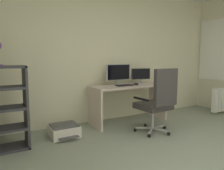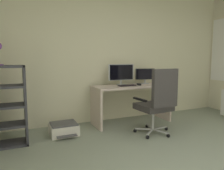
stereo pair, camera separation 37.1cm
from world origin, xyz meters
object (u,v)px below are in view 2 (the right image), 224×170
(monitor_main, at_px, (121,73))
(office_chair, at_px, (158,101))
(keyboard, at_px, (127,85))
(computer_mouse, at_px, (139,84))
(desk, at_px, (132,95))
(printer, at_px, (64,129))
(monitor_secondary, at_px, (145,75))

(monitor_main, height_order, office_chair, monitor_main)
(keyboard, bearing_deg, computer_mouse, 0.35)
(desk, distance_m, keyboard, 0.26)
(desk, xyz_separation_m, office_chair, (0.03, -0.81, 0.03))
(printer, bearing_deg, keyboard, 4.01)
(computer_mouse, xyz_separation_m, office_chair, (-0.09, -0.75, -0.18))
(keyboard, bearing_deg, monitor_secondary, 18.75)
(desk, bearing_deg, monitor_main, 146.01)
(office_chair, height_order, printer, office_chair)
(keyboard, height_order, computer_mouse, computer_mouse)
(monitor_main, xyz_separation_m, computer_mouse, (0.30, -0.18, -0.22))
(desk, height_order, office_chair, office_chair)
(computer_mouse, distance_m, office_chair, 0.78)
(monitor_secondary, relative_size, computer_mouse, 3.98)
(desk, distance_m, office_chair, 0.81)
(monitor_main, relative_size, printer, 1.12)
(office_chair, bearing_deg, computer_mouse, 82.83)
(monitor_main, height_order, monitor_secondary, monitor_main)
(desk, relative_size, office_chair, 1.37)
(desk, relative_size, computer_mouse, 15.26)
(desk, bearing_deg, keyboard, -154.17)
(monitor_secondary, bearing_deg, monitor_main, -179.98)
(monitor_main, relative_size, office_chair, 0.48)
(keyboard, bearing_deg, desk, 24.81)
(keyboard, xyz_separation_m, computer_mouse, (0.27, 0.01, 0.01))
(computer_mouse, height_order, office_chair, office_chair)
(office_chair, bearing_deg, desk, 92.13)
(monitor_main, height_order, computer_mouse, monitor_main)
(desk, distance_m, computer_mouse, 0.25)
(monitor_secondary, height_order, keyboard, monitor_secondary)
(keyboard, relative_size, office_chair, 0.31)
(monitor_secondary, bearing_deg, printer, -171.15)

